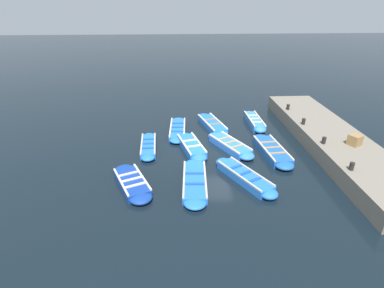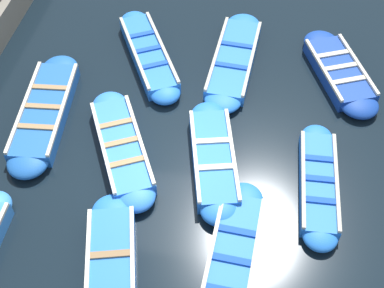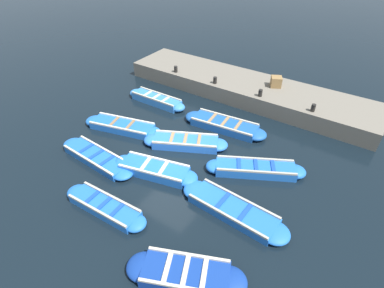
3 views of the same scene
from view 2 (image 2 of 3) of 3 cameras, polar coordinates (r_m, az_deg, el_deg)
name	(u,v)px [view 2 (image 2 of 3)]	position (r m, az deg, el deg)	size (l,w,h in m)	color
ground_plane	(172,154)	(12.30, -2.19, -1.13)	(120.00, 120.00, 0.00)	black
boat_drifting	(111,278)	(10.59, -8.63, -13.98)	(1.80, 3.94, 0.39)	blue
boat_mid_row	(231,263)	(10.66, 4.21, -12.58)	(1.06, 3.95, 0.36)	blue
boat_tucked	(234,60)	(14.37, 4.50, 8.96)	(1.18, 4.03, 0.36)	blue
boat_outer_right	(318,183)	(11.94, 13.33, -4.07)	(0.91, 3.41, 0.36)	blue
boat_end_of_row	(45,112)	(13.40, -15.40, 3.33)	(1.32, 4.11, 0.42)	#1E59AD
boat_inner_gap	(122,147)	(12.30, -7.48, -0.34)	(2.41, 3.65, 0.42)	blue
boat_broadside	(149,54)	(14.48, -4.65, 9.50)	(2.49, 3.75, 0.42)	blue
boat_stern_in	(214,159)	(11.99, 2.32, -1.60)	(1.65, 3.60, 0.43)	blue
boat_bow_out	(339,72)	(14.46, 15.43, 7.43)	(2.21, 3.48, 0.40)	navy
buoy_orange_near	(131,193)	(11.54, -6.56, -5.22)	(0.31, 0.31, 0.31)	silver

